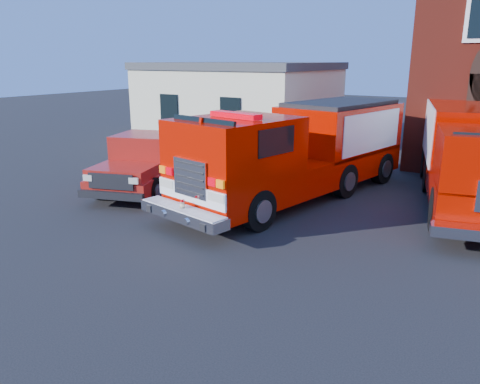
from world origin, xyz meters
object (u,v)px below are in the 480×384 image
Objects in this scene: pickup_truck at (151,161)px; secondary_truck at (476,153)px; fire_engine at (299,150)px; side_building at (240,100)px.

pickup_truck is 10.98m from secondary_truck.
secondary_truck is (5.03, 2.37, 0.04)m from fire_engine.
side_building is at bearing 106.46° from pickup_truck.
fire_engine is 5.46m from pickup_truck.
secondary_truck is (13.57, -7.40, -0.56)m from side_building.
fire_engine reaches higher than secondary_truck.
secondary_truck reaches higher than pickup_truck.
side_building is 12.99m from fire_engine.
pickup_truck is (3.36, -11.39, -1.27)m from side_building.
side_building is 0.98× the size of fire_engine.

